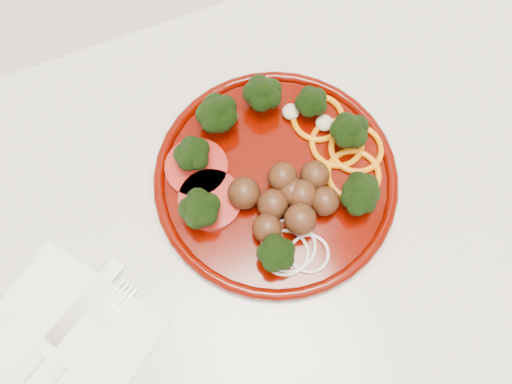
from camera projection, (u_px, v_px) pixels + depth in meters
name	position (u px, v px, depth m)	size (l,w,h in m)	color
counter	(284.00, 273.00, 1.11)	(2.40, 0.60, 0.90)	silver
plate	(278.00, 174.00, 0.68)	(0.30, 0.30, 0.06)	#440500
napkin	(59.00, 347.00, 0.63)	(0.18, 0.18, 0.00)	white
knife	(35.00, 359.00, 0.62)	(0.19, 0.12, 0.01)	silver
fork	(52.00, 378.00, 0.61)	(0.17, 0.11, 0.01)	white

